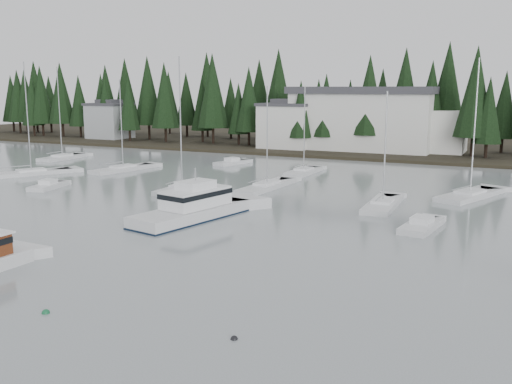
% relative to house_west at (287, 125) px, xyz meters
% --- Properties ---
extents(far_shore_land, '(240.00, 54.00, 1.00)m').
position_rel_house_west_xyz_m(far_shore_land, '(18.00, 18.00, -4.65)').
color(far_shore_land, black).
rests_on(far_shore_land, ground).
extents(conifer_treeline, '(200.00, 22.00, 20.00)m').
position_rel_house_west_xyz_m(conifer_treeline, '(18.00, 7.00, -4.65)').
color(conifer_treeline, black).
rests_on(conifer_treeline, ground).
extents(house_west, '(9.54, 7.42, 8.75)m').
position_rel_house_west_xyz_m(house_west, '(0.00, 0.00, 0.00)').
color(house_west, silver).
rests_on(house_west, ground).
extents(house_far_west, '(8.48, 7.42, 8.25)m').
position_rel_house_west_xyz_m(house_far_west, '(-42.00, 2.00, -0.25)').
color(house_far_west, '#999EA0').
rests_on(house_far_west, ground).
extents(harbor_inn, '(29.50, 11.50, 10.90)m').
position_rel_house_west_xyz_m(harbor_inn, '(15.04, 3.34, 1.12)').
color(harbor_inn, silver).
rests_on(harbor_inn, ground).
extents(cabin_cruiser_center, '(5.99, 12.40, 5.11)m').
position_rel_house_west_xyz_m(cabin_cruiser_center, '(13.84, -54.16, -3.89)').
color(cabin_cruiser_center, silver).
rests_on(cabin_cruiser_center, ground).
extents(sailboat_0, '(7.24, 10.33, 15.01)m').
position_rel_house_west_xyz_m(sailboat_0, '(-18.78, -41.53, -4.58)').
color(sailboat_0, silver).
rests_on(sailboat_0, ground).
extents(sailboat_2, '(3.06, 10.87, 11.97)m').
position_rel_house_west_xyz_m(sailboat_2, '(13.24, -37.44, -4.60)').
color(sailboat_2, silver).
rests_on(sailboat_2, ground).
extents(sailboat_3, '(6.28, 10.46, 14.71)m').
position_rel_house_west_xyz_m(sailboat_3, '(34.51, -33.22, -4.58)').
color(sailboat_3, silver).
rests_on(sailboat_3, ground).
extents(sailboat_5, '(2.73, 8.09, 12.03)m').
position_rel_house_west_xyz_m(sailboat_5, '(12.90, -24.96, -4.58)').
color(sailboat_5, silver).
rests_on(sailboat_5, ground).
extents(sailboat_6, '(4.25, 10.29, 12.86)m').
position_rel_house_west_xyz_m(sailboat_6, '(-10.34, -33.34, -4.59)').
color(sailboat_6, silver).
rests_on(sailboat_6, ground).
extents(sailboat_7, '(2.65, 8.15, 15.04)m').
position_rel_house_west_xyz_m(sailboat_7, '(5.48, -43.00, -4.55)').
color(sailboat_7, silver).
rests_on(sailboat_7, ground).
extents(sailboat_8, '(3.35, 8.70, 14.96)m').
position_rel_house_west_xyz_m(sailboat_8, '(-27.36, -27.21, -4.57)').
color(sailboat_8, silver).
rests_on(sailboat_8, ground).
extents(sailboat_10, '(2.95, 9.16, 11.45)m').
position_rel_house_west_xyz_m(sailboat_10, '(27.49, -41.97, -4.59)').
color(sailboat_10, silver).
rests_on(sailboat_10, ground).
extents(runabout_0, '(3.26, 5.52, 1.42)m').
position_rel_house_west_xyz_m(runabout_0, '(-9.01, -48.24, -4.52)').
color(runabout_0, silver).
rests_on(runabout_0, ground).
extents(runabout_1, '(2.87, 6.34, 1.42)m').
position_rel_house_west_xyz_m(runabout_1, '(32.33, -49.16, -4.52)').
color(runabout_1, silver).
rests_on(runabout_1, ground).
extents(runabout_3, '(3.69, 6.24, 1.42)m').
position_rel_house_west_xyz_m(runabout_3, '(0.04, -21.12, -4.52)').
color(runabout_3, silver).
rests_on(runabout_3, ground).
extents(mooring_buoy_green, '(0.41, 0.41, 0.41)m').
position_rel_house_west_xyz_m(mooring_buoy_green, '(18.29, -75.32, -4.65)').
color(mooring_buoy_green, '#145933').
rests_on(mooring_buoy_green, ground).
extents(mooring_buoy_dark, '(0.34, 0.34, 0.34)m').
position_rel_house_west_xyz_m(mooring_buoy_dark, '(28.29, -73.88, -4.65)').
color(mooring_buoy_dark, black).
rests_on(mooring_buoy_dark, ground).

